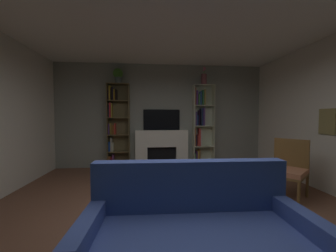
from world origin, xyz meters
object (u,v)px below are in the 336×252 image
Objects in this scene: bookshelf_right at (201,125)px; potted_plant at (118,75)px; fireplace at (162,148)px; vase_with_flowers at (204,79)px; armchair at (288,167)px; couch at (196,241)px; bookshelf_left at (116,125)px; tv at (162,120)px.

potted_plant reaches higher than bookshelf_right.
fireplace is 2.25m from vase_with_flowers.
vase_with_flowers reaches higher than bookshelf_right.
couch is at bearing -141.82° from armchair.
vase_with_flowers is at bearing -1.33° from bookshelf_left.
armchair is at bearing -48.11° from fireplace.
bookshelf_left is 1.16× the size of couch.
bookshelf_right is at bearing -3.46° from tv.
couch is at bearing -89.42° from tv.
vase_with_flowers is 0.50× the size of armchair.
armchair is at bearing -34.91° from bookshelf_left.
armchair is at bearing -67.45° from bookshelf_right.
tv reaches higher than couch.
bookshelf_right is 5.76× the size of potted_plant.
armchair is (0.89, -2.24, -1.94)m from vase_with_flowers.
bookshelf_right is (1.10, -0.07, -0.15)m from tv.
vase_with_flowers is (1.17, -0.12, 1.14)m from tv.
couch is at bearing -106.45° from vase_with_flowers.
vase_with_flowers reaches higher than bookshelf_left.
potted_plant is at bearing 107.53° from couch.
fireplace is at bearing 177.53° from vase_with_flowers.
vase_with_flowers is (2.34, -0.00, -0.06)m from potted_plant.
vase_with_flowers is (2.41, -0.06, 1.28)m from bookshelf_left.
tv is at bearing 5.86° from potted_plant.
couch is at bearing -71.81° from bookshelf_left.
fireplace is 3.08m from armchair.
bookshelf_left reaches higher than armchair.
bookshelf_right is at bearing 141.44° from vase_with_flowers.
potted_plant is at bearing -178.65° from bookshelf_right.
bookshelf_left reaches higher than couch.
fireplace is 0.68× the size of bookshelf_right.
vase_with_flowers is 0.25× the size of couch.
bookshelf_right is at bearing 74.69° from couch.
fireplace is at bearing -179.83° from bookshelf_right.
tv is 1.64m from vase_with_flowers.
bookshelf_left is 1.34m from potted_plant.
bookshelf_left is 2.30× the size of armchair.
vase_with_flowers is (0.07, -0.05, 1.29)m from bookshelf_right.
potted_plant is 0.81× the size of vase_with_flowers.
potted_plant is at bearing 179.99° from vase_with_flowers.
fireplace is 2.30m from potted_plant.
bookshelf_right is at bearing -0.05° from bookshelf_left.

